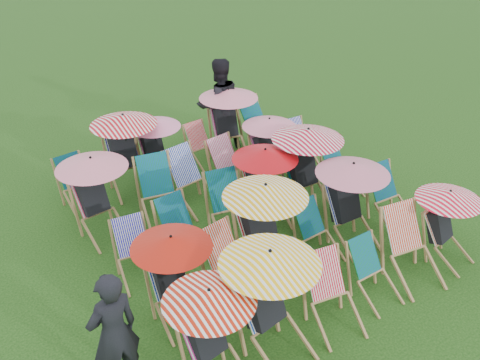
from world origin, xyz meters
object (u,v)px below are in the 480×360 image
person_left (114,333)px  deckchair_0 (213,336)px  person_rear (219,105)px  deckchair_29 (261,125)px  deckchair_5 (448,225)px

person_left → deckchair_0: bearing=144.6°
deckchair_0 → person_rear: size_ratio=0.65×
deckchair_0 → deckchair_29: 6.06m
deckchair_5 → person_left: size_ratio=0.71×
deckchair_5 → person_left: 5.05m
deckchair_0 → deckchair_29: size_ratio=1.21×
deckchair_5 → person_rear: size_ratio=0.59×
person_left → person_rear: bearing=-138.8°
deckchair_0 → deckchair_29: (3.96, 4.58, -0.15)m
deckchair_29 → person_left: 6.37m
person_rear → deckchair_0: bearing=64.6°
deckchair_29 → person_left: bearing=-150.6°
deckchair_29 → deckchair_0: bearing=-141.0°
deckchair_0 → deckchair_5: 4.07m
deckchair_5 → deckchair_29: deckchair_5 is taller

